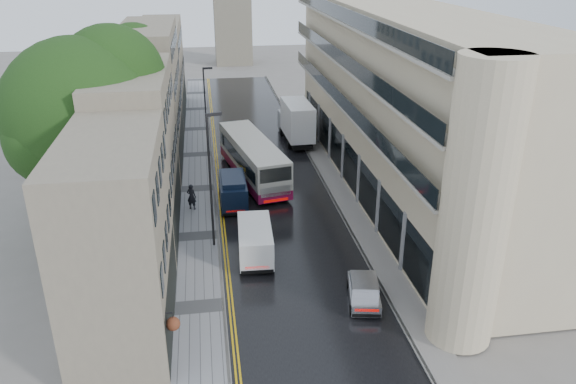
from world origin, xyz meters
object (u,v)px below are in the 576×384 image
object	(u,v)px
navy_van	(222,199)
lamp_post_far	(206,110)
white_van	(241,256)
lamp_post_near	(210,183)
pedestrian	(192,197)
silver_hatchback	(352,303)
tree_near	(85,141)
white_lorry	(288,128)
cream_bus	(250,175)
tree_far	(117,101)

from	to	relation	value
navy_van	lamp_post_far	distance (m)	14.62
white_van	lamp_post_far	distance (m)	22.76
white_van	lamp_post_near	size ratio (longest dim) A/B	0.54
pedestrian	lamp_post_near	bearing A→B (deg)	128.51
lamp_post_far	silver_hatchback	bearing A→B (deg)	-79.64
tree_near	white_lorry	bearing A→B (deg)	46.86
cream_bus	silver_hatchback	distance (m)	17.14
tree_near	pedestrian	distance (m)	9.24
tree_near	cream_bus	world-z (taller)	tree_near
tree_near	cream_bus	size ratio (longest dim) A/B	1.13
white_lorry	lamp_post_near	distance (m)	20.45
tree_far	pedestrian	world-z (taller)	tree_far
white_lorry	silver_hatchback	world-z (taller)	white_lorry
tree_far	lamp_post_near	world-z (taller)	tree_far
pedestrian	lamp_post_near	world-z (taller)	lamp_post_near
tree_near	white_van	distance (m)	12.25
white_van	lamp_post_near	xyz separation A→B (m)	(-1.54, 3.41, 3.44)
tree_near	lamp_post_far	distance (m)	18.74
cream_bus	white_van	distance (m)	11.52
white_lorry	lamp_post_near	xyz separation A→B (m)	(-7.83, -18.74, 2.41)
tree_near	navy_van	xyz separation A→B (m)	(8.43, 2.55, -5.69)
tree_near	cream_bus	bearing A→B (deg)	28.24
tree_far	silver_hatchback	world-z (taller)	tree_far
navy_van	lamp_post_near	world-z (taller)	lamp_post_near
navy_van	cream_bus	bearing A→B (deg)	54.38
silver_hatchback	lamp_post_near	world-z (taller)	lamp_post_near
tree_near	cream_bus	xyz separation A→B (m)	(10.73, 5.77, -5.25)
white_van	tree_near	bearing A→B (deg)	151.29
lamp_post_near	lamp_post_far	size ratio (longest dim) A/B	1.12
tree_near	white_van	xyz separation A→B (m)	(9.18, -5.63, -5.84)
tree_near	white_van	world-z (taller)	tree_near
silver_hatchback	white_van	distance (m)	7.64
tree_far	lamp_post_near	size ratio (longest dim) A/B	1.41
white_van	lamp_post_near	world-z (taller)	lamp_post_near
tree_near	pedestrian	bearing A→B (deg)	30.01
lamp_post_near	tree_near	bearing A→B (deg)	147.95
cream_bus	tree_near	bearing A→B (deg)	-162.70
cream_bus	white_lorry	world-z (taller)	white_lorry
cream_bus	navy_van	xyz separation A→B (m)	(-2.30, -3.21, -0.43)
cream_bus	navy_van	size ratio (longest dim) A/B	2.53
pedestrian	lamp_post_far	xyz separation A→B (m)	(1.43, 13.29, 2.97)
white_lorry	tree_near	bearing A→B (deg)	-135.06
white_van	pedestrian	size ratio (longest dim) A/B	2.42
white_van	lamp_post_near	distance (m)	5.08
white_van	pedestrian	distance (m)	9.68
lamp_post_near	white_lorry	bearing A→B (deg)	51.50
tree_far	lamp_post_far	bearing A→B (deg)	27.85
tree_far	lamp_post_far	xyz separation A→B (m)	(7.34, 3.88, -2.15)
navy_van	lamp_post_far	world-z (taller)	lamp_post_far
tree_far	navy_van	xyz separation A→B (m)	(8.13, -10.45, -4.97)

